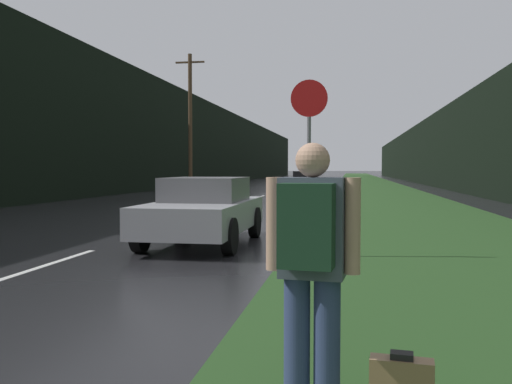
# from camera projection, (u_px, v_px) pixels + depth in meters

# --- Properties ---
(grass_verge) EXTENTS (6.00, 240.00, 0.02)m
(grass_verge) POSITION_uv_depth(u_px,v_px,m) (375.00, 190.00, 39.32)
(grass_verge) COLOR #26471E
(grass_verge) RESTS_ON ground_plane
(lane_stripe_b) EXTENTS (0.12, 3.00, 0.01)m
(lane_stripe_b) POSITION_uv_depth(u_px,v_px,m) (49.00, 264.00, 8.83)
(lane_stripe_b) COLOR silver
(lane_stripe_b) RESTS_ON ground_plane
(lane_stripe_c) EXTENTS (0.12, 3.00, 0.01)m
(lane_stripe_c) POSITION_uv_depth(u_px,v_px,m) (181.00, 222.00, 15.73)
(lane_stripe_c) COLOR silver
(lane_stripe_c) RESTS_ON ground_plane
(lane_stripe_d) EXTENTS (0.12, 3.00, 0.01)m
(lane_stripe_d) POSITION_uv_depth(u_px,v_px,m) (232.00, 206.00, 22.62)
(lane_stripe_d) COLOR silver
(lane_stripe_d) RESTS_ON ground_plane
(lane_stripe_e) EXTENTS (0.12, 3.00, 0.01)m
(lane_stripe_e) POSITION_uv_depth(u_px,v_px,m) (260.00, 197.00, 29.51)
(lane_stripe_e) COLOR silver
(lane_stripe_e) RESTS_ON ground_plane
(lane_stripe_f) EXTENTS (0.12, 3.00, 0.01)m
(lane_stripe_f) POSITION_uv_depth(u_px,v_px,m) (277.00, 191.00, 36.40)
(lane_stripe_f) COLOR silver
(lane_stripe_f) RESTS_ON ground_plane
(treeline_far_side) EXTENTS (2.00, 140.00, 8.06)m
(treeline_far_side) POSITION_uv_depth(u_px,v_px,m) (196.00, 142.00, 51.78)
(treeline_far_side) COLOR black
(treeline_far_side) RESTS_ON ground_plane
(treeline_near_side) EXTENTS (2.00, 140.00, 6.13)m
(treeline_near_side) POSITION_uv_depth(u_px,v_px,m) (440.00, 151.00, 48.01)
(treeline_near_side) COLOR black
(treeline_near_side) RESTS_ON ground_plane
(utility_pole_far) EXTENTS (1.80, 0.24, 8.49)m
(utility_pole_far) POSITION_uv_depth(u_px,v_px,m) (190.00, 122.00, 32.95)
(utility_pole_far) COLOR #4C3823
(utility_pole_far) RESTS_ON ground_plane
(stop_sign) EXTENTS (0.65, 0.07, 3.11)m
(stop_sign) POSITION_uv_depth(u_px,v_px,m) (309.00, 151.00, 9.45)
(stop_sign) COLOR slate
(stop_sign) RESTS_ON ground_plane
(hitchhiker_with_backpack) EXTENTS (0.60, 0.44, 1.73)m
(hitchhiker_with_backpack) POSITION_uv_depth(u_px,v_px,m) (311.00, 260.00, 3.39)
(hitchhiker_with_backpack) COLOR navy
(hitchhiker_with_backpack) RESTS_ON ground_plane
(car_passing_near) EXTENTS (1.90, 4.21, 1.37)m
(car_passing_near) POSITION_uv_depth(u_px,v_px,m) (204.00, 210.00, 11.23)
(car_passing_near) COLOR #9E9EA3
(car_passing_near) RESTS_ON ground_plane
(car_passing_far) EXTENTS (1.99, 4.29, 1.36)m
(car_passing_far) POSITION_uv_depth(u_px,v_px,m) (306.00, 181.00, 37.23)
(car_passing_far) COLOR black
(car_passing_far) RESTS_ON ground_plane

